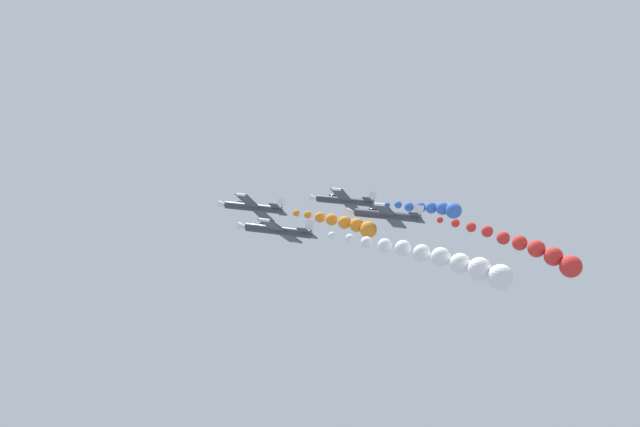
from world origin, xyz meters
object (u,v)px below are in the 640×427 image
(airplane_left_inner, at_px, (277,230))
(airplane_left_outer, at_px, (386,215))
(airplane_lead, at_px, (252,207))
(airplane_right_inner, at_px, (344,201))

(airplane_left_inner, height_order, airplane_left_outer, airplane_left_outer)
(airplane_left_inner, bearing_deg, airplane_left_outer, -43.51)
(airplane_left_outer, bearing_deg, airplane_lead, 91.91)
(airplane_left_inner, height_order, airplane_right_inner, airplane_right_inner)
(airplane_left_outer, bearing_deg, airplane_right_inner, 47.10)
(airplane_right_inner, distance_m, airplane_left_outer, 13.92)
(airplane_lead, distance_m, airplane_right_inner, 14.06)
(airplane_right_inner, bearing_deg, airplane_lead, 136.12)
(airplane_left_inner, distance_m, airplane_left_outer, 15.03)
(airplane_lead, distance_m, airplane_left_outer, 19.95)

